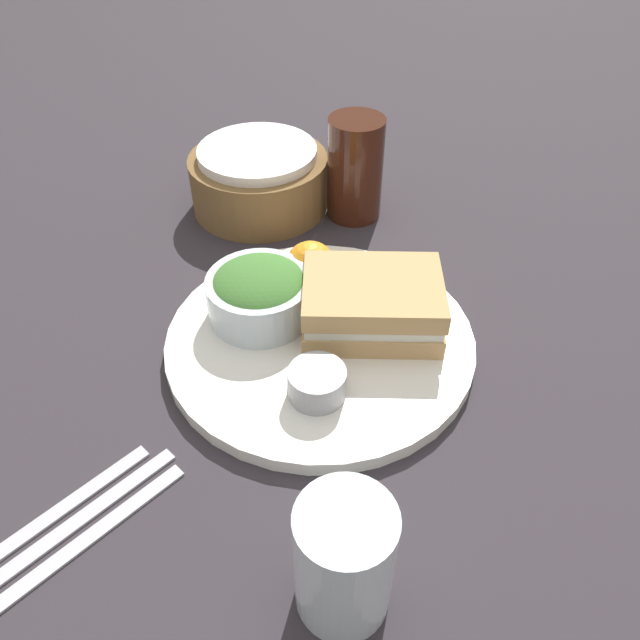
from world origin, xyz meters
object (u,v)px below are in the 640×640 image
dressing_cup (317,383)px  spoon (59,510)px  drink_glass (355,169)px  water_glass (344,560)px  salad_bowl (259,292)px  sandwich (373,305)px  fork (83,541)px  knife (71,525)px  bread_basket (259,179)px  plate (320,341)px

dressing_cup → spoon: bearing=-170.4°
drink_glass → water_glass: drink_glass is taller
salad_bowl → dressing_cup: size_ratio=2.03×
salad_bowl → sandwich: bearing=-27.6°
salad_bowl → water_glass: bearing=-93.7°
fork → knife: same height
bread_basket → plate: bearing=-92.3°
plate → water_glass: water_glass is taller
fork → spoon: bearing=-90.0°
salad_bowl → knife: size_ratio=0.57×
sandwich → knife: 0.32m
plate → salad_bowl: bearing=133.2°
salad_bowl → bread_basket: bread_basket is taller
sandwich → bread_basket: size_ratio=0.92×
salad_bowl → dressing_cup: salad_bowl is taller
drink_glass → fork: size_ratio=0.72×
fork → spoon: same height
salad_bowl → fork: (-0.18, -0.19, -0.04)m
knife → water_glass: bearing=119.7°
salad_bowl → knife: (-0.19, -0.17, -0.04)m
plate → dressing_cup: dressing_cup is taller
dressing_cup → knife: size_ratio=0.28×
plate → knife: plate is taller
plate → bread_basket: (0.01, 0.27, 0.03)m
salad_bowl → bread_basket: 0.23m
spoon → water_glass: water_glass is taller
bread_basket → fork: 0.47m
bread_basket → water_glass: 0.51m
sandwich → bread_basket: bearing=98.8°
knife → spoon: size_ratio=1.17×
water_glass → sandwich: bearing=63.5°
plate → water_glass: 0.25m
plate → bread_basket: size_ratio=1.75×
drink_glass → fork: bearing=-134.6°
dressing_cup → water_glass: water_glass is taller
sandwich → salad_bowl: salad_bowl is taller
dressing_cup → drink_glass: bearing=63.2°
sandwich → fork: (-0.28, -0.14, -0.04)m
bread_basket → fork: bread_basket is taller
plate → bread_basket: bearing=87.7°
knife → water_glass: size_ratio=1.80×
plate → fork: (-0.23, -0.14, -0.00)m
dressing_cup → salad_bowl: bearing=99.4°
salad_bowl → dressing_cup: (0.02, -0.12, -0.01)m
dressing_cup → knife: bearing=-165.9°
sandwich → water_glass: size_ratio=1.55×
bread_basket → spoon: 0.46m
knife → fork: bearing=90.0°
plate → spoon: plate is taller
drink_glass → knife: (-0.35, -0.34, -0.06)m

